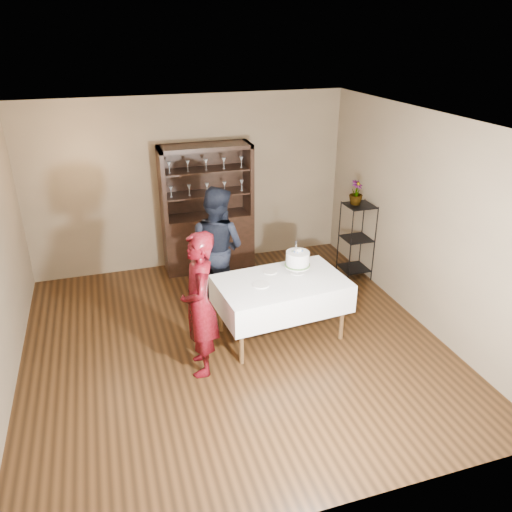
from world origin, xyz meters
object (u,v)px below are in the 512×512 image
object	(u,v)px
woman	(200,305)
china_hutch	(208,229)
cake_table	(281,294)
man	(216,248)
cake	(298,260)
potted_plant	(356,193)
plant_etagere	(356,238)

from	to	relation	value
woman	china_hutch	bearing A→B (deg)	172.12
cake_table	man	bearing A→B (deg)	118.51
woman	cake	xyz separation A→B (m)	(1.35, 0.51, 0.12)
man	potted_plant	distance (m)	2.24
china_hutch	woman	distance (m)	2.70
china_hutch	man	world-z (taller)	china_hutch
china_hutch	plant_etagere	size ratio (longest dim) A/B	1.67
man	potted_plant	xyz separation A→B (m)	(2.17, 0.20, 0.51)
cake	potted_plant	bearing A→B (deg)	39.01
plant_etagere	cake_table	xyz separation A→B (m)	(-1.66, -1.19, -0.06)
woman	potted_plant	xyz separation A→B (m)	(2.70, 1.61, 0.53)
cake_table	woman	xyz separation A→B (m)	(-1.09, -0.37, 0.25)
woman	cake	world-z (taller)	woman
china_hutch	cake_table	distance (m)	2.28
plant_etagere	cake_table	distance (m)	2.04
plant_etagere	cake_table	world-z (taller)	plant_etagere
potted_plant	cake	bearing A→B (deg)	-140.99
plant_etagere	woman	world-z (taller)	woman
china_hutch	woman	world-z (taller)	china_hutch
china_hutch	cake_table	xyz separation A→B (m)	(0.42, -2.24, -0.07)
china_hutch	woman	xyz separation A→B (m)	(-0.67, -2.61, 0.18)
woman	man	bearing A→B (deg)	165.96
man	potted_plant	world-z (taller)	man
cake_table	potted_plant	xyz separation A→B (m)	(1.61, 1.24, 0.77)
plant_etagere	man	size ratio (longest dim) A/B	0.70
china_hutch	cake	size ratio (longest dim) A/B	4.46
plant_etagere	cake	size ratio (longest dim) A/B	2.68
cake_table	woman	bearing A→B (deg)	-161.02
cake	potted_plant	distance (m)	1.79
cake	cake_table	bearing A→B (deg)	-151.86
man	potted_plant	size ratio (longest dim) A/B	4.75
cake_table	potted_plant	size ratio (longest dim) A/B	4.53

